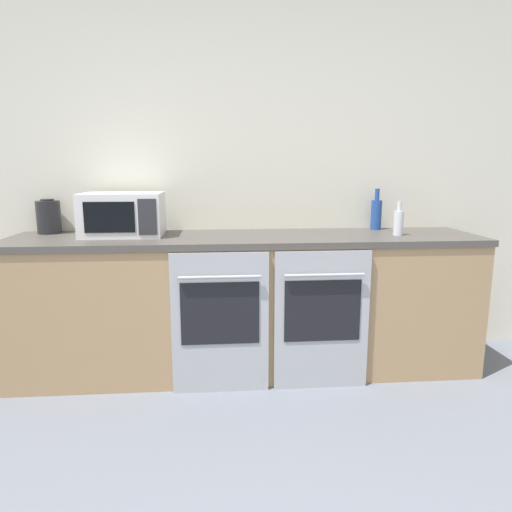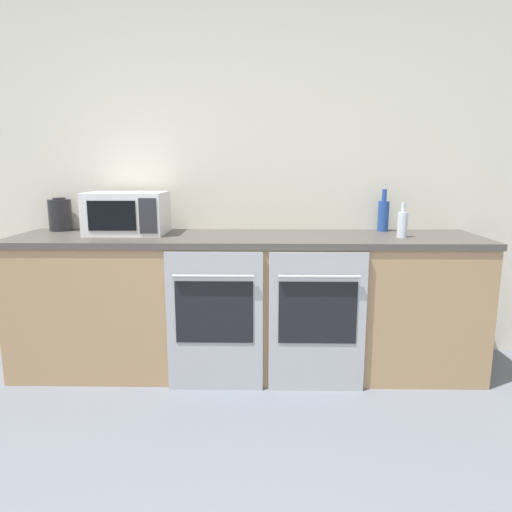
{
  "view_description": "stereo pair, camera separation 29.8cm",
  "coord_description": "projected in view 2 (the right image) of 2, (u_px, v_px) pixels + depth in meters",
  "views": [
    {
      "loc": [
        -0.18,
        -0.79,
        1.33
      ],
      "look_at": [
        0.06,
        2.13,
        0.77
      ],
      "focal_mm": 32.0,
      "sensor_mm": 36.0,
      "label": 1
    },
    {
      "loc": [
        0.12,
        -0.8,
        1.33
      ],
      "look_at": [
        0.06,
        2.13,
        0.77
      ],
      "focal_mm": 32.0,
      "sensor_mm": 36.0,
      "label": 2
    }
  ],
  "objects": [
    {
      "name": "bottle_blue",
      "position": [
        383.0,
        215.0,
        3.14
      ],
      "size": [
        0.08,
        0.08,
        0.29
      ],
      "color": "#234793",
      "rests_on": "counter_back"
    },
    {
      "name": "bottle_clear",
      "position": [
        402.0,
        224.0,
        2.86
      ],
      "size": [
        0.06,
        0.06,
        0.22
      ],
      "color": "silver",
      "rests_on": "counter_back"
    },
    {
      "name": "microwave",
      "position": [
        127.0,
        213.0,
        3.01
      ],
      "size": [
        0.5,
        0.36,
        0.27
      ],
      "color": "silver",
      "rests_on": "counter_back"
    },
    {
      "name": "kettle",
      "position": [
        60.0,
        215.0,
        3.17
      ],
      "size": [
        0.15,
        0.15,
        0.23
      ],
      "color": "#232326",
      "rests_on": "counter_back"
    },
    {
      "name": "wall_back",
      "position": [
        248.0,
        173.0,
        3.22
      ],
      "size": [
        10.0,
        0.06,
        2.6
      ],
      "color": "silver",
      "rests_on": "ground_plane"
    },
    {
      "name": "oven_right",
      "position": [
        317.0,
        322.0,
        2.71
      ],
      "size": [
        0.58,
        0.06,
        0.86
      ],
      "color": "#A8AAAF",
      "rests_on": "ground_plane"
    },
    {
      "name": "counter_back",
      "position": [
        246.0,
        302.0,
        3.04
      ],
      "size": [
        3.02,
        0.66,
        0.9
      ],
      "color": "tan",
      "rests_on": "ground_plane"
    },
    {
      "name": "oven_left",
      "position": [
        215.0,
        321.0,
        2.72
      ],
      "size": [
        0.58,
        0.06,
        0.86
      ],
      "color": "#A8AAAF",
      "rests_on": "ground_plane"
    }
  ]
}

